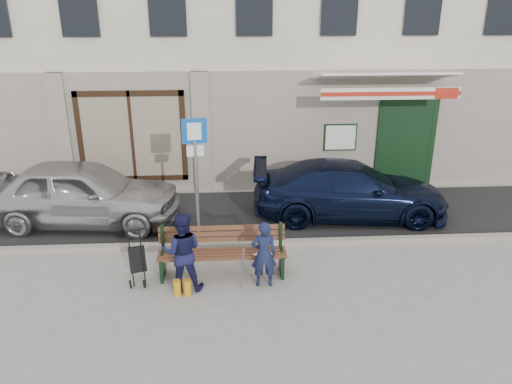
{
  "coord_description": "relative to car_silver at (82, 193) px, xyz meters",
  "views": [
    {
      "loc": [
        -0.74,
        -7.94,
        4.91
      ],
      "look_at": [
        -0.16,
        1.6,
        1.2
      ],
      "focal_mm": 35.0,
      "sensor_mm": 36.0,
      "label": 1
    }
  ],
  "objects": [
    {
      "name": "asphalt_lane",
      "position": [
        4.08,
        0.16,
        -0.75
      ],
      "size": [
        60.0,
        3.2,
        0.01
      ],
      "primitive_type": "cube",
      "color": "#282828",
      "rests_on": "ground"
    },
    {
      "name": "bench",
      "position": [
        3.16,
        -2.56,
        -0.29
      ],
      "size": [
        2.4,
        1.17,
        0.98
      ],
      "color": "brown",
      "rests_on": "ground"
    },
    {
      "name": "car_navy",
      "position": [
        6.24,
        0.03,
        -0.09
      ],
      "size": [
        4.72,
        2.22,
        1.33
      ],
      "primitive_type": "imported",
      "rotation": [
        0.0,
        0.0,
        1.49
      ],
      "color": "black",
      "rests_on": "ground"
    },
    {
      "name": "stroller",
      "position": [
        1.66,
        -2.73,
        -0.3
      ],
      "size": [
        0.35,
        0.46,
        1.01
      ],
      "rotation": [
        0.0,
        0.0,
        0.3
      ],
      "color": "black",
      "rests_on": "ground"
    },
    {
      "name": "ground",
      "position": [
        4.08,
        -2.94,
        -0.75
      ],
      "size": [
        80.0,
        80.0,
        0.0
      ],
      "primitive_type": "plane",
      "color": "#9E9991",
      "rests_on": "ground"
    },
    {
      "name": "man",
      "position": [
        3.96,
        -2.97,
        -0.12
      ],
      "size": [
        0.47,
        0.31,
        1.27
      ],
      "primitive_type": "imported",
      "rotation": [
        0.0,
        0.0,
        3.16
      ],
      "color": "#161D3D",
      "rests_on": "ground"
    },
    {
      "name": "car_silver",
      "position": [
        0.0,
        0.0,
        0.0
      ],
      "size": [
        4.57,
        2.21,
        1.51
      ],
      "primitive_type": "imported",
      "rotation": [
        0.0,
        0.0,
        1.47
      ],
      "color": "#BBBBC0",
      "rests_on": "ground"
    },
    {
      "name": "parking_sign",
      "position": [
        2.7,
        -1.22,
        1.08
      ],
      "size": [
        0.5,
        0.11,
        2.72
      ],
      "rotation": [
        0.0,
        0.0,
        0.15
      ],
      "color": "gray",
      "rests_on": "ground"
    },
    {
      "name": "woman",
      "position": [
        2.51,
        -2.99,
        -0.01
      ],
      "size": [
        0.73,
        0.57,
        1.48
      ],
      "primitive_type": "imported",
      "rotation": [
        0.0,
        0.0,
        3.12
      ],
      "color": "#15173C",
      "rests_on": "ground"
    },
    {
      "name": "curb",
      "position": [
        4.08,
        -1.44,
        -0.69
      ],
      "size": [
        60.0,
        0.18,
        0.12
      ],
      "primitive_type": "cube",
      "color": "#9E9384",
      "rests_on": "ground"
    }
  ]
}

